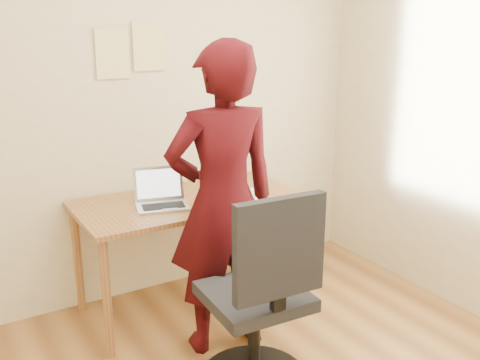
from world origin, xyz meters
TOP-DOWN VIEW (x-y plane):
  - room at (0.00, 0.00)m, footprint 3.58×3.58m
  - desk at (0.24, 1.38)m, footprint 1.40×0.70m
  - laptop at (0.04, 1.35)m, footprint 0.36×0.34m
  - paper_sheet at (0.59, 1.26)m, footprint 0.29×0.35m
  - phone at (0.45, 1.21)m, footprint 0.07×0.12m
  - wall_note_left at (-0.07, 1.74)m, footprint 0.21×0.00m
  - wall_note_mid at (0.16, 1.74)m, footprint 0.21×0.00m
  - wall_note_right at (0.74, 1.74)m, footprint 0.18×0.00m
  - office_chair at (0.16, 0.41)m, footprint 0.56×0.56m
  - person at (0.21, 0.88)m, footprint 0.69×0.50m

SIDE VIEW (x-z plane):
  - office_chair at x=0.16m, z-range -0.08..0.99m
  - desk at x=0.24m, z-range 0.28..1.02m
  - paper_sheet at x=0.59m, z-range 0.74..0.74m
  - phone at x=0.45m, z-range 0.74..0.75m
  - laptop at x=0.04m, z-range 0.68..0.90m
  - person at x=0.21m, z-range 0.00..1.73m
  - room at x=0.00m, z-range -0.04..2.74m
  - wall_note_right at x=0.74m, z-range 1.26..1.50m
  - wall_note_left at x=-0.07m, z-range 1.47..1.77m
  - wall_note_mid at x=0.16m, z-range 1.51..1.81m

